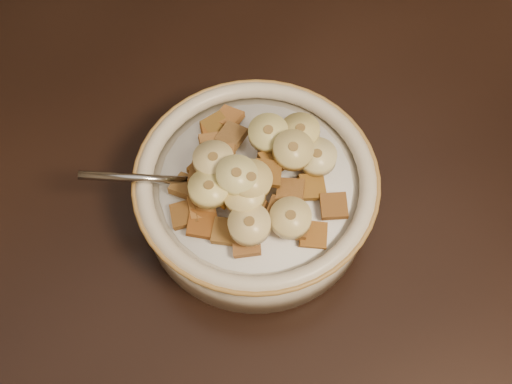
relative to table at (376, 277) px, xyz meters
name	(u,v)px	position (x,y,z in m)	size (l,w,h in m)	color
table	(376,277)	(0.00, 0.00, 0.00)	(1.40, 0.90, 0.04)	black
cereal_bowl	(256,197)	(-0.07, 0.09, 0.04)	(0.18, 0.18, 0.04)	beige
milk	(256,183)	(-0.07, 0.09, 0.06)	(0.15, 0.15, 0.00)	white
spoon	(218,182)	(-0.09, 0.11, 0.07)	(0.03, 0.04, 0.01)	gray
cereal_square_0	(201,208)	(-0.11, 0.09, 0.07)	(0.02, 0.02, 0.01)	olive
cereal_square_1	(186,186)	(-0.12, 0.11, 0.07)	(0.02, 0.02, 0.01)	brown
cereal_square_2	(304,127)	(-0.01, 0.12, 0.07)	(0.02, 0.02, 0.01)	#905D21
cereal_square_3	(247,243)	(-0.10, 0.05, 0.07)	(0.02, 0.02, 0.01)	#975F2F
cereal_square_4	(185,214)	(-0.13, 0.09, 0.07)	(0.02, 0.02, 0.01)	brown
cereal_square_5	(222,156)	(-0.08, 0.12, 0.08)	(0.02, 0.02, 0.01)	#975D33
cereal_square_6	(201,224)	(-0.12, 0.08, 0.07)	(0.02, 0.02, 0.01)	brown
cereal_square_7	(203,174)	(-0.10, 0.11, 0.08)	(0.02, 0.02, 0.01)	brown
cereal_square_8	(232,136)	(-0.07, 0.13, 0.08)	(0.02, 0.02, 0.01)	#946133
cereal_square_9	(313,235)	(-0.05, 0.03, 0.07)	(0.02, 0.02, 0.01)	brown
cereal_square_10	(228,118)	(-0.06, 0.16, 0.07)	(0.02, 0.02, 0.01)	brown
cereal_square_11	(312,187)	(-0.03, 0.07, 0.07)	(0.02, 0.02, 0.01)	brown
cereal_square_12	(300,136)	(-0.02, 0.11, 0.07)	(0.02, 0.02, 0.01)	brown
cereal_square_13	(334,206)	(-0.02, 0.04, 0.07)	(0.02, 0.02, 0.01)	brown
cereal_square_14	(205,169)	(-0.10, 0.12, 0.08)	(0.02, 0.02, 0.01)	brown
cereal_square_15	(268,173)	(-0.06, 0.08, 0.09)	(0.02, 0.02, 0.01)	brown
cereal_square_16	(214,134)	(-0.08, 0.15, 0.07)	(0.02, 0.02, 0.01)	brown
cereal_square_17	(256,209)	(-0.08, 0.07, 0.08)	(0.02, 0.02, 0.01)	brown
cereal_square_18	(312,163)	(-0.02, 0.08, 0.08)	(0.02, 0.02, 0.01)	brown
cereal_square_19	(293,225)	(-0.06, 0.04, 0.07)	(0.02, 0.02, 0.01)	brown
cereal_square_20	(213,145)	(-0.08, 0.14, 0.07)	(0.02, 0.02, 0.01)	brown
cereal_square_21	(274,141)	(-0.04, 0.11, 0.08)	(0.02, 0.02, 0.01)	brown
cereal_square_22	(314,160)	(-0.02, 0.09, 0.08)	(0.02, 0.02, 0.01)	olive
cereal_square_23	(275,160)	(-0.05, 0.09, 0.09)	(0.02, 0.02, 0.01)	brown
cereal_square_24	(287,145)	(-0.03, 0.11, 0.08)	(0.02, 0.02, 0.01)	#936019
cereal_square_25	(222,192)	(-0.10, 0.09, 0.08)	(0.02, 0.02, 0.01)	brown
cereal_square_26	(290,191)	(-0.05, 0.07, 0.08)	(0.02, 0.02, 0.01)	#9A5E34
cereal_square_27	(270,146)	(-0.04, 0.11, 0.08)	(0.02, 0.02, 0.01)	brown
cereal_square_28	(216,126)	(-0.07, 0.15, 0.07)	(0.02, 0.02, 0.01)	brown
cereal_square_29	(281,211)	(-0.06, 0.06, 0.08)	(0.02, 0.02, 0.01)	brown
cereal_square_30	(226,231)	(-0.11, 0.06, 0.07)	(0.02, 0.02, 0.01)	brown
banana_slice_0	(317,157)	(-0.02, 0.08, 0.08)	(0.03, 0.03, 0.01)	beige
banana_slice_1	(300,131)	(-0.02, 0.11, 0.09)	(0.03, 0.03, 0.01)	#EDDA77
banana_slice_2	(209,188)	(-0.11, 0.09, 0.09)	(0.03, 0.03, 0.01)	#FFE491
banana_slice_3	(244,195)	(-0.08, 0.07, 0.09)	(0.03, 0.03, 0.01)	#EFCB81
banana_slice_4	(237,176)	(-0.08, 0.09, 0.10)	(0.03, 0.03, 0.01)	#FAEE9F
banana_slice_5	(249,224)	(-0.09, 0.05, 0.09)	(0.03, 0.03, 0.01)	#D4B87F
banana_slice_6	(251,180)	(-0.08, 0.08, 0.10)	(0.03, 0.03, 0.01)	#DFBE71
banana_slice_7	(268,133)	(-0.04, 0.11, 0.09)	(0.03, 0.03, 0.01)	#E9D981
banana_slice_8	(293,150)	(-0.04, 0.09, 0.10)	(0.03, 0.03, 0.01)	#DABE79
banana_slice_9	(291,218)	(-0.06, 0.05, 0.08)	(0.03, 0.03, 0.01)	#F3D683
banana_slice_10	(213,160)	(-0.09, 0.11, 0.09)	(0.03, 0.03, 0.01)	beige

